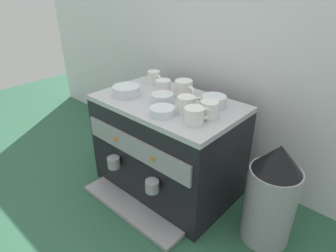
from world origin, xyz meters
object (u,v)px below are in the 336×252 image
at_px(ceramic_cup_3, 154,78).
at_px(ceramic_bowl_2, 162,99).
at_px(ceramic_cup_1, 163,87).
at_px(coffee_grinder, 271,195).
at_px(ceramic_cup_4, 184,89).
at_px(ceramic_cup_2, 195,115).
at_px(ceramic_bowl_1, 214,101).
at_px(ceramic_bowl_0, 126,91).
at_px(ceramic_bowl_3, 162,111).
at_px(ceramic_cup_0, 187,105).
at_px(milk_pitcher, 106,139).
at_px(ceramic_cup_5, 209,109).
at_px(espresso_machine, 167,147).

height_order(ceramic_cup_3, ceramic_bowl_2, ceramic_cup_3).
bearing_deg(ceramic_cup_3, ceramic_cup_1, -27.99).
bearing_deg(coffee_grinder, ceramic_bowl_2, -173.54).
bearing_deg(ceramic_cup_4, ceramic_cup_1, -163.04).
bearing_deg(ceramic_cup_2, ceramic_bowl_1, 101.93).
bearing_deg(ceramic_bowl_1, ceramic_cup_3, 175.84).
xyz_separation_m(ceramic_bowl_0, ceramic_bowl_3, (0.26, -0.04, -0.01)).
xyz_separation_m(ceramic_cup_0, coffee_grinder, (0.36, 0.06, -0.28)).
height_order(ceramic_bowl_3, coffee_grinder, ceramic_bowl_3).
bearing_deg(ceramic_bowl_2, ceramic_bowl_0, -166.58).
bearing_deg(milk_pitcher, ceramic_bowl_3, -11.60).
bearing_deg(ceramic_bowl_0, ceramic_cup_4, 37.62).
height_order(ceramic_cup_3, coffee_grinder, ceramic_cup_3).
bearing_deg(ceramic_cup_3, ceramic_bowl_3, -40.60).
relative_size(ceramic_cup_0, ceramic_bowl_2, 1.11).
relative_size(ceramic_bowl_2, milk_pitcher, 0.67).
xyz_separation_m(ceramic_cup_1, ceramic_cup_3, (-0.12, 0.06, 0.00)).
xyz_separation_m(ceramic_cup_3, ceramic_bowl_2, (0.19, -0.15, -0.01)).
distance_m(ceramic_cup_4, ceramic_cup_5, 0.22).
bearing_deg(ceramic_cup_3, milk_pitcher, -159.73).
height_order(ceramic_cup_2, ceramic_bowl_2, ceramic_cup_2).
distance_m(ceramic_cup_1, ceramic_cup_2, 0.32).
height_order(ceramic_cup_1, ceramic_cup_3, same).
height_order(espresso_machine, ceramic_cup_2, ceramic_cup_2).
relative_size(ceramic_bowl_0, ceramic_bowl_2, 1.30).
height_order(ceramic_bowl_2, ceramic_bowl_3, ceramic_bowl_2).
distance_m(ceramic_cup_2, ceramic_cup_3, 0.45).
distance_m(ceramic_cup_0, ceramic_cup_1, 0.23).
relative_size(ceramic_cup_3, milk_pitcher, 0.68).
height_order(ceramic_bowl_0, ceramic_bowl_1, same).
bearing_deg(ceramic_cup_5, ceramic_cup_2, -94.50).
bearing_deg(ceramic_bowl_1, espresso_machine, -152.79).
relative_size(ceramic_cup_1, milk_pitcher, 0.63).
bearing_deg(ceramic_cup_5, milk_pitcher, 179.16).
bearing_deg(ceramic_cup_1, ceramic_cup_0, -23.54).
bearing_deg(espresso_machine, ceramic_cup_2, -21.74).
bearing_deg(ceramic_cup_1, ceramic_bowl_0, -129.77).
height_order(ceramic_bowl_1, coffee_grinder, ceramic_bowl_1).
bearing_deg(coffee_grinder, ceramic_cup_3, 172.58).
xyz_separation_m(ceramic_cup_2, ceramic_cup_5, (0.01, 0.08, 0.00)).
bearing_deg(ceramic_cup_3, ceramic_cup_2, -26.49).
bearing_deg(coffee_grinder, ceramic_bowl_3, -161.66).
distance_m(ceramic_cup_4, ceramic_bowl_2, 0.12).
xyz_separation_m(ceramic_cup_4, ceramic_bowl_1, (0.15, 0.01, -0.02)).
distance_m(espresso_machine, ceramic_cup_1, 0.28).
height_order(ceramic_cup_4, coffee_grinder, ceramic_cup_4).
bearing_deg(ceramic_bowl_3, ceramic_cup_2, 12.01).
height_order(ceramic_cup_1, ceramic_bowl_2, ceramic_cup_1).
bearing_deg(ceramic_cup_5, ceramic_cup_4, 155.16).
relative_size(ceramic_cup_4, ceramic_cup_5, 1.29).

